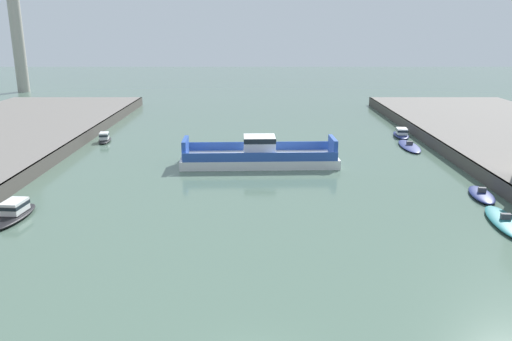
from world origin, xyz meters
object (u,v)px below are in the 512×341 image
at_px(moored_boat_mid_left, 506,222).
at_px(moored_boat_far_left, 482,195).
at_px(moored_boat_near_left, 14,212).
at_px(smokestack_distant_b, 17,24).
at_px(moored_boat_far_right, 410,146).
at_px(moored_boat_upstream_b, 105,138).
at_px(moored_boat_upstream_a, 402,133).
at_px(chain_ferry, 260,156).

relative_size(moored_boat_mid_left, moored_boat_far_left, 1.38).
xyz_separation_m(moored_boat_near_left, smokestack_distant_b, (-39.41, 92.43, 16.43)).
distance_m(moored_boat_far_right, moored_boat_upstream_b, 44.46).
distance_m(moored_boat_far_right, moored_boat_upstream_a, 7.48).
distance_m(moored_boat_far_left, moored_boat_upstream_a, 29.35).
height_order(moored_boat_far_right, moored_boat_upstream_a, moored_boat_upstream_a).
xyz_separation_m(moored_boat_near_left, moored_boat_upstream_a, (44.28, 35.30, -0.07)).
bearing_deg(moored_boat_upstream_a, smokestack_distant_b, 145.68).
xyz_separation_m(chain_ferry, moored_boat_far_right, (21.34, 9.16, -0.89)).
bearing_deg(moored_boat_mid_left, moored_boat_far_left, 81.51).
bearing_deg(moored_boat_upstream_b, moored_boat_far_right, -4.86).
bearing_deg(chain_ferry, moored_boat_near_left, -139.72).
xyz_separation_m(chain_ferry, moored_boat_upstream_a, (22.19, 16.58, -0.58)).
bearing_deg(smokestack_distant_b, moored_boat_upstream_a, -34.32).
bearing_deg(moored_boat_far_left, chain_ferry, 150.17).
bearing_deg(moored_boat_mid_left, chain_ferry, 136.36).
bearing_deg(moored_boat_upstream_a, chain_ferry, -143.24).
bearing_deg(moored_boat_upstream_b, chain_ferry, -29.38).
xyz_separation_m(moored_boat_mid_left, moored_boat_upstream_b, (-44.12, 33.10, 0.28)).
distance_m(chain_ferry, moored_boat_upstream_a, 27.71).
height_order(moored_boat_upstream_b, smokestack_distant_b, smokestack_distant_b).
bearing_deg(smokestack_distant_b, moored_boat_mid_left, -48.64).
distance_m(moored_boat_far_left, moored_boat_upstream_b, 52.02).
relative_size(moored_boat_near_left, smokestack_distant_b, 0.22).
relative_size(moored_boat_far_left, moored_boat_far_right, 0.73).
bearing_deg(moored_boat_near_left, moored_boat_upstream_a, 38.56).
bearing_deg(smokestack_distant_b, moored_boat_near_left, -66.91).
bearing_deg(moored_boat_upstream_b, moored_boat_far_left, -29.60).
relative_size(chain_ferry, moored_boat_mid_left, 2.30).
height_order(moored_boat_mid_left, moored_boat_far_right, moored_boat_mid_left).
xyz_separation_m(moored_boat_mid_left, moored_boat_upstream_a, (1.03, 36.76, 0.25)).
bearing_deg(moored_boat_far_left, moored_boat_near_left, -172.36).
bearing_deg(moored_boat_near_left, moored_boat_mid_left, -1.93).
distance_m(moored_boat_near_left, moored_boat_far_right, 51.60).
xyz_separation_m(moored_boat_mid_left, smokestack_distant_b, (-82.66, 93.89, 16.75)).
xyz_separation_m(moored_boat_far_left, moored_boat_upstream_b, (-45.23, 25.69, 0.28)).
xyz_separation_m(moored_boat_upstream_a, moored_boat_upstream_b, (-45.16, -3.65, 0.03)).
bearing_deg(moored_boat_far_left, moored_boat_mid_left, -98.49).
xyz_separation_m(chain_ferry, moored_boat_far_left, (22.27, -12.77, -0.82)).
bearing_deg(moored_boat_far_right, moored_boat_upstream_a, 83.42).
xyz_separation_m(moored_boat_far_left, moored_boat_far_right, (-0.93, 21.92, -0.06)).
xyz_separation_m(chain_ferry, moored_boat_mid_left, (21.16, -20.18, -0.83)).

